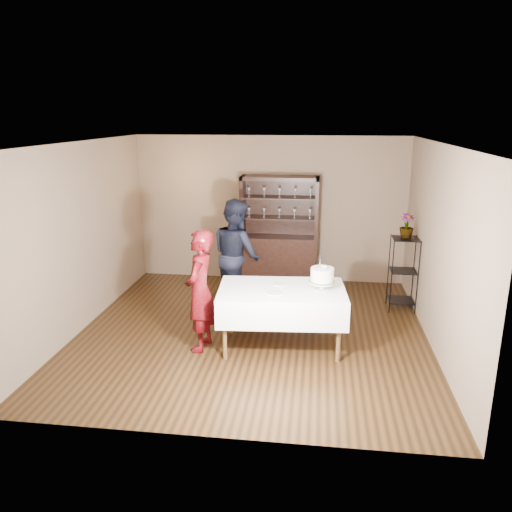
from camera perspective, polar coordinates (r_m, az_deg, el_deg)
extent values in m
plane|color=black|center=(7.38, -0.44, -8.65)|extent=(5.00, 5.00, 0.00)
plane|color=silver|center=(6.72, -0.49, 12.78)|extent=(5.00, 5.00, 0.00)
cube|color=#745E4B|center=(9.35, 1.60, 5.34)|extent=(5.00, 0.02, 2.70)
cube|color=#745E4B|center=(7.66, -19.34, 2.06)|extent=(0.02, 5.00, 2.70)
cube|color=#745E4B|center=(7.05, 20.11, 0.82)|extent=(0.02, 5.00, 2.70)
cube|color=black|center=(9.29, 2.63, -0.45)|extent=(1.40, 0.48, 0.90)
cube|color=black|center=(9.28, 2.82, 5.87)|extent=(1.40, 0.03, 1.10)
cube|color=black|center=(8.98, 2.75, 8.89)|extent=(1.40, 0.48, 0.06)
cube|color=black|center=(9.10, 2.69, 4.39)|extent=(1.28, 0.42, 0.02)
cube|color=black|center=(9.03, 2.72, 6.69)|extent=(1.28, 0.42, 0.02)
cylinder|color=black|center=(8.12, 15.24, -2.35)|extent=(0.02, 0.02, 1.20)
cylinder|color=black|center=(8.19, 18.02, -2.42)|extent=(0.02, 0.02, 1.20)
cylinder|color=black|center=(8.50, 14.90, -1.51)|extent=(0.02, 0.02, 1.20)
cylinder|color=black|center=(8.56, 17.55, -1.59)|extent=(0.02, 0.02, 1.20)
cube|color=black|center=(8.48, 16.19, -4.85)|extent=(0.40, 0.40, 0.02)
cube|color=black|center=(8.33, 16.45, -1.63)|extent=(0.40, 0.40, 0.01)
cube|color=black|center=(8.19, 16.74, 1.91)|extent=(0.40, 0.40, 0.02)
cube|color=white|center=(6.70, 2.96, -5.30)|extent=(1.75, 1.16, 0.39)
cylinder|color=#53391E|center=(6.46, -3.61, -8.53)|extent=(0.06, 0.06, 0.80)
cylinder|color=#53391E|center=(6.47, 9.45, -8.70)|extent=(0.06, 0.06, 0.80)
cylinder|color=#53391E|center=(7.20, -2.90, -5.87)|extent=(0.06, 0.06, 0.80)
cylinder|color=#53391E|center=(7.21, 8.75, -6.02)|extent=(0.06, 0.06, 0.80)
imported|color=#370605|center=(6.64, -6.42, -3.96)|extent=(0.44, 0.63, 1.64)
imported|color=black|center=(7.97, -2.25, 0.14)|extent=(1.08, 1.11, 1.80)
cylinder|color=silver|center=(6.64, 7.52, -3.78)|extent=(0.19, 0.19, 0.01)
cylinder|color=silver|center=(6.63, 7.53, -3.44)|extent=(0.05, 0.05, 0.09)
cylinder|color=silver|center=(6.61, 7.55, -3.00)|extent=(0.34, 0.34, 0.01)
cylinder|color=#476F35|center=(6.61, 7.56, -2.87)|extent=(0.33, 0.33, 0.02)
cylinder|color=white|center=(6.58, 7.58, -2.16)|extent=(0.31, 0.31, 0.19)
sphere|color=#5D7AC7|center=(6.55, 7.87, -1.29)|extent=(0.02, 0.02, 0.02)
cube|color=silver|center=(6.51, 7.30, -0.86)|extent=(0.02, 0.02, 0.13)
cube|color=black|center=(6.49, 7.33, -0.18)|extent=(0.02, 0.02, 0.05)
cylinder|color=silver|center=(6.45, 2.13, -4.24)|extent=(0.24, 0.24, 0.01)
cylinder|color=silver|center=(6.78, 2.68, -3.23)|extent=(0.24, 0.24, 0.01)
imported|color=#476F35|center=(8.19, 16.85, 3.35)|extent=(0.22, 0.22, 0.38)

